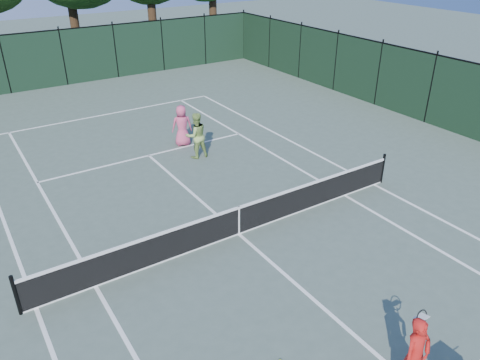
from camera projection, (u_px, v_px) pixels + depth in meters
ground at (239, 234)px, 13.25m from camera, size 90.00×90.00×0.00m
sideline_doubles_left at (36, 308)px, 10.61m from camera, size 0.10×23.77×0.01m
sideline_doubles_right at (374, 185)px, 15.90m from camera, size 0.10×23.77×0.01m
sideline_singles_left at (96, 286)px, 11.27m from camera, size 0.10×23.77×0.01m
sideline_singles_right at (345, 195)px, 15.24m from camera, size 0.10×23.77×0.01m
baseline_far at (103, 115)px, 22.10m from camera, size 10.97×0.10×0.01m
service_line_far at (149, 155)px, 18.01m from camera, size 8.23×0.10×0.01m
center_service_line at (239, 234)px, 13.25m from camera, size 0.10×12.80×0.01m
tennis_net at (239, 220)px, 13.03m from camera, size 11.69×0.09×1.06m
fence_far at (63, 58)px, 25.95m from camera, size 24.00×0.05×3.00m
coach at (416, 355)px, 8.40m from camera, size 0.93×0.59×1.62m
player_pink at (182, 126)px, 18.57m from camera, size 0.93×0.76×1.65m
player_green at (196, 135)px, 17.51m from camera, size 0.91×0.73×1.76m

